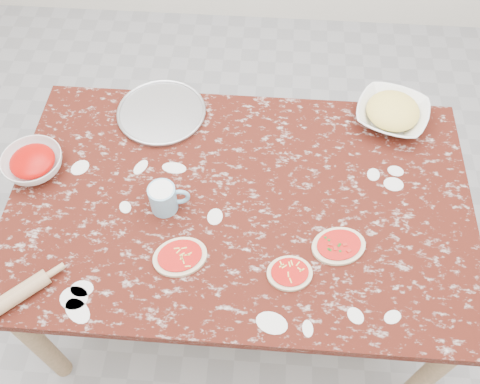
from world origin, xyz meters
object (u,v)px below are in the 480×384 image
worktable (240,213)px  pizza_tray (162,113)px  cheese_bowl (392,114)px  flour_mug (164,198)px  rolling_pin (10,300)px  sauce_bowl (34,163)px

worktable → pizza_tray: pizza_tray is taller
worktable → cheese_bowl: size_ratio=6.00×
pizza_tray → cheese_bowl: (0.88, 0.03, 0.03)m
cheese_bowl → flour_mug: size_ratio=1.95×
flour_mug → pizza_tray: bearing=101.2°
pizza_tray → cheese_bowl: size_ratio=1.26×
cheese_bowl → rolling_pin: cheese_bowl is taller
worktable → sauce_bowl: size_ratio=7.54×
pizza_tray → sauce_bowl: (-0.41, -0.30, 0.03)m
pizza_tray → flour_mug: flour_mug is taller
pizza_tray → rolling_pin: rolling_pin is taller
worktable → rolling_pin: (-0.66, -0.42, 0.11)m
flour_mug → rolling_pin: size_ratio=0.55×
cheese_bowl → rolling_pin: bearing=-145.3°
worktable → cheese_bowl: 0.70m
sauce_bowl → flour_mug: 0.51m
worktable → pizza_tray: (-0.33, 0.38, 0.09)m
pizza_tray → flour_mug: bearing=-78.8°
sauce_bowl → flour_mug: (0.49, -0.13, 0.02)m
flour_mug → rolling_pin: 0.56m
cheese_bowl → flour_mug: bearing=-150.1°
sauce_bowl → cheese_bowl: (1.29, 0.33, -0.00)m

